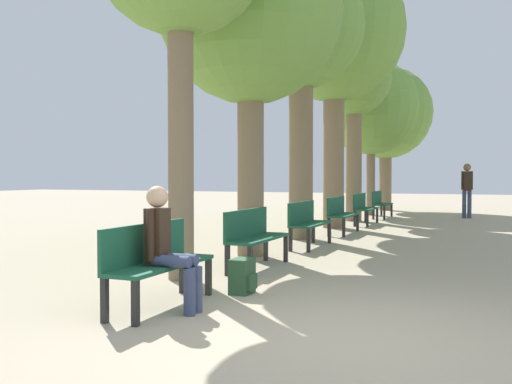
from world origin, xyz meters
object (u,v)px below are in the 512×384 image
at_px(tree_row_2, 301,32).
at_px(backpack, 243,276).
at_px(bench_row_3, 340,212).
at_px(tree_row_6, 386,114).
at_px(bench_row_2, 307,220).
at_px(tree_row_4, 354,84).
at_px(tree_row_1, 251,15).
at_px(bench_row_0, 155,258).
at_px(person_seated, 167,244).
at_px(tree_row_3, 334,33).
at_px(pedestrian_near, 467,187).
at_px(bench_row_4, 363,206).
at_px(bench_row_1, 253,233).
at_px(bench_row_5, 380,202).
at_px(tree_row_5, 371,108).

height_order(tree_row_2, backpack, tree_row_2).
relative_size(bench_row_3, tree_row_6, 0.27).
distance_m(bench_row_2, tree_row_4, 7.56).
bearing_deg(tree_row_1, backpack, -69.06).
relative_size(bench_row_0, tree_row_4, 0.29).
bearing_deg(tree_row_6, person_seated, -87.57).
height_order(bench_row_0, tree_row_2, tree_row_2).
height_order(bench_row_3, person_seated, person_seated).
relative_size(tree_row_3, pedestrian_near, 3.98).
height_order(tree_row_1, tree_row_3, tree_row_3).
distance_m(bench_row_0, tree_row_1, 5.32).
relative_size(bench_row_3, bench_row_4, 1.00).
height_order(bench_row_1, tree_row_3, tree_row_3).
relative_size(bench_row_3, pedestrian_near, 0.88).
relative_size(bench_row_4, tree_row_4, 0.29).
bearing_deg(tree_row_4, bench_row_4, -65.55).
distance_m(bench_row_5, tree_row_4, 3.98).
bearing_deg(bench_row_2, bench_row_5, 90.00).
distance_m(bench_row_0, bench_row_1, 2.71).
relative_size(bench_row_1, tree_row_6, 0.27).
distance_m(tree_row_5, pedestrian_near, 4.17).
relative_size(bench_row_0, tree_row_6, 0.27).
bearing_deg(tree_row_4, backpack, -84.21).
height_order(tree_row_3, tree_row_6, tree_row_3).
bearing_deg(tree_row_3, backpack, -82.58).
bearing_deg(bench_row_2, bench_row_4, 90.00).
height_order(bench_row_5, tree_row_4, tree_row_4).
bearing_deg(bench_row_3, tree_row_6, 93.19).
height_order(bench_row_5, person_seated, person_seated).
bearing_deg(backpack, tree_row_4, 95.79).
xyz_separation_m(tree_row_2, tree_row_4, (0.00, 5.30, -0.33)).
xyz_separation_m(tree_row_5, tree_row_6, (0.00, 3.08, 0.11)).
bearing_deg(bench_row_5, bench_row_0, -90.00).
distance_m(backpack, pedestrian_near, 13.71).
relative_size(tree_row_1, tree_row_6, 1.00).
bearing_deg(bench_row_1, bench_row_0, -90.00).
height_order(person_seated, backpack, person_seated).
bearing_deg(backpack, bench_row_4, 93.36).
height_order(bench_row_0, bench_row_4, same).
xyz_separation_m(tree_row_2, person_seated, (0.76, -6.85, -3.80)).
bearing_deg(bench_row_0, tree_row_3, 93.23).
xyz_separation_m(bench_row_3, bench_row_4, (0.00, 2.71, 0.00)).
xyz_separation_m(bench_row_0, tree_row_1, (-0.54, 3.90, 3.58)).
bearing_deg(tree_row_3, bench_row_0, -86.77).
relative_size(tree_row_2, pedestrian_near, 3.39).
height_order(bench_row_0, bench_row_5, same).
bearing_deg(tree_row_2, tree_row_6, 90.00).
height_order(bench_row_2, tree_row_6, tree_row_6).
distance_m(tree_row_1, person_seated, 5.33).
height_order(bench_row_0, bench_row_2, same).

